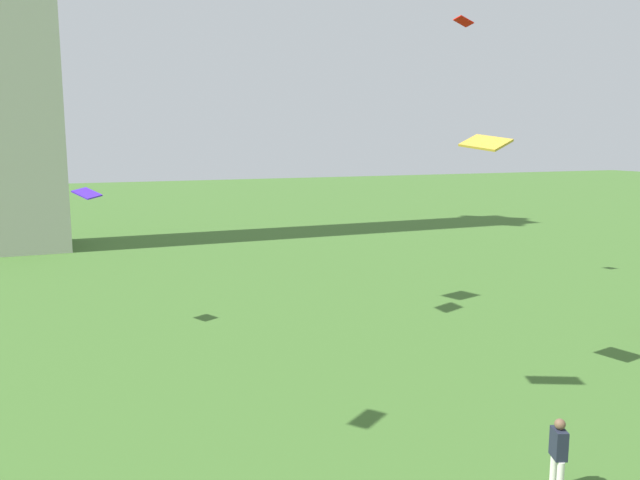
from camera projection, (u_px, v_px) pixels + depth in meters
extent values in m
cylinder|color=silver|center=(553.00, 471.00, 14.01)|extent=(0.15, 0.15, 0.81)
cylinder|color=silver|center=(560.00, 480.00, 13.64)|extent=(0.15, 0.15, 0.81)
cube|color=#1E2333|center=(559.00, 444.00, 13.71)|extent=(0.40, 0.50, 0.64)
sphere|color=brown|center=(560.00, 424.00, 13.64)|extent=(0.24, 0.24, 0.24)
cube|color=gold|center=(486.00, 143.00, 19.26)|extent=(1.26, 1.51, 0.53)
cube|color=#4521C5|center=(87.00, 193.00, 24.91)|extent=(1.14, 1.18, 0.42)
cube|color=red|center=(464.00, 21.00, 31.77)|extent=(0.90, 0.63, 0.46)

